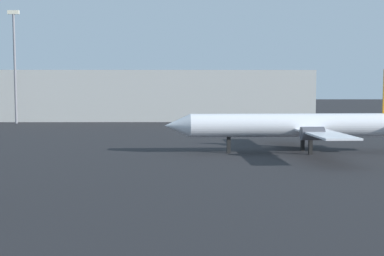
# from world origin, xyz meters

# --- Properties ---
(airplane_on_taxiway) EXTENTS (31.25, 25.60, 9.91)m
(airplane_on_taxiway) POSITION_xyz_m (9.45, 47.31, 3.27)
(airplane_on_taxiway) COLOR white
(airplane_on_taxiway) RESTS_ON ground_plane
(light_mast_left) EXTENTS (2.40, 0.50, 23.74)m
(light_mast_left) POSITION_xyz_m (-40.08, 96.08, 13.17)
(light_mast_left) COLOR slate
(light_mast_left) RESTS_ON ground_plane
(terminal_building) EXTENTS (82.70, 25.26, 11.47)m
(terminal_building) POSITION_xyz_m (-16.57, 112.38, 5.73)
(terminal_building) COLOR #B7B7B2
(terminal_building) RESTS_ON ground_plane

